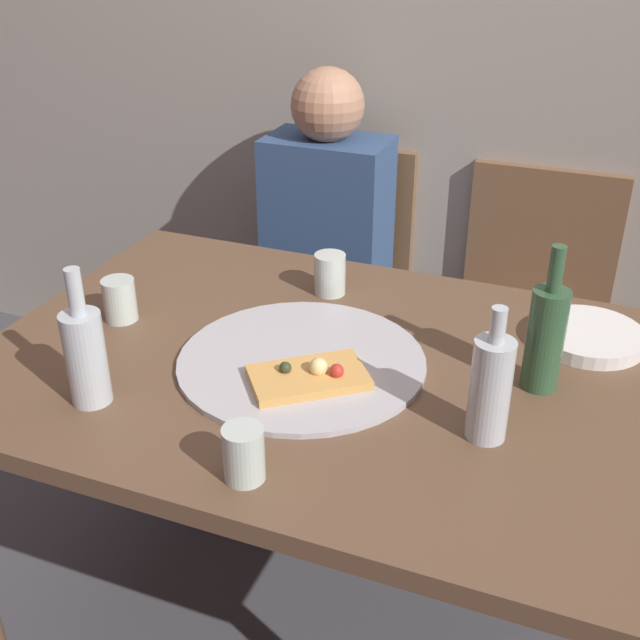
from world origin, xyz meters
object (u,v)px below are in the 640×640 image
wine_bottle (490,387)px  wine_glass (244,454)px  pizza_tray (302,361)px  pizza_slice_last (310,376)px  dining_table (313,393)px  water_bottle (546,336)px  tumbler_far (330,274)px  chair_left (334,274)px  tumbler_near (121,299)px  beer_bottle (85,354)px  guest_in_sweater (316,255)px  plate_stack (588,336)px  chair_right (529,307)px

wine_bottle → wine_glass: 0.43m
wine_bottle → pizza_tray: bearing=165.5°
pizza_slice_last → wine_glass: (0.00, -0.29, 0.02)m
dining_table → water_bottle: 0.48m
tumbler_far → chair_left: 0.69m
pizza_slice_last → water_bottle: 0.45m
dining_table → tumbler_far: tumbler_far is taller
dining_table → tumbler_near: (-0.46, 0.00, 0.13)m
dining_table → wine_bottle: 0.44m
pizza_tray → wine_glass: size_ratio=5.23×
beer_bottle → water_bottle: (0.77, 0.36, 0.01)m
beer_bottle → chair_left: beer_bottle is taller
pizza_tray → guest_in_sweater: size_ratio=0.43×
chair_left → water_bottle: bearing=131.8°
tumbler_near → tumbler_far: bearing=36.9°
pizza_tray → wine_glass: 0.36m
wine_bottle → wine_glass: wine_bottle is taller
dining_table → pizza_tray: (-0.01, -0.03, 0.09)m
wine_glass → chair_left: bearing=104.4°
dining_table → plate_stack: 0.59m
dining_table → guest_in_sweater: guest_in_sweater is taller
water_bottle → plate_stack: (0.07, 0.21, -0.10)m
dining_table → chair_right: size_ratio=1.49×
plate_stack → chair_right: bearing=106.7°
guest_in_sweater → beer_bottle: bearing=87.8°
pizza_tray → tumbler_far: size_ratio=5.10×
plate_stack → water_bottle: bearing=-109.4°
pizza_slice_last → plate_stack: (0.48, 0.37, -0.01)m
plate_stack → dining_table: bearing=-151.8°
wine_glass → wine_bottle: bearing=36.9°
wine_bottle → tumbler_far: (-0.45, 0.42, -0.05)m
pizza_tray → pizza_slice_last: (0.05, -0.07, 0.02)m
water_bottle → wine_glass: (-0.40, -0.45, -0.06)m
water_bottle → chair_right: bearing=97.6°
beer_bottle → chair_right: 1.38m
water_bottle → chair_right: size_ratio=0.32×
pizza_tray → chair_left: chair_left is taller
tumbler_far → chair_right: size_ratio=0.11×
dining_table → water_bottle: size_ratio=4.61×
wine_bottle → guest_in_sweater: bearing=127.7°
chair_right → chair_left: bearing=0.0°
wine_bottle → tumbler_far: size_ratio=2.57×
wine_glass → chair_left: size_ratio=0.11×
beer_bottle → guest_in_sweater: guest_in_sweater is taller
dining_table → wine_glass: (0.04, -0.38, 0.13)m
wine_glass → chair_right: 1.33m
beer_bottle → guest_in_sweater: 1.04m
water_bottle → tumbler_far: water_bottle is taller
pizza_tray → guest_in_sweater: (-0.27, 0.76, -0.12)m
pizza_slice_last → guest_in_sweater: 0.90m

